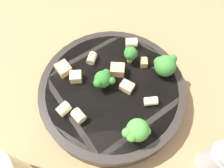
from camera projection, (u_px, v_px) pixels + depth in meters
ground_plane at (112, 97)px, 0.42m from camera, size 2.00×2.00×0.00m
pasta_bowl at (112, 91)px, 0.40m from camera, size 0.26×0.26×0.04m
broccoli_floret_0 at (137, 131)px, 0.32m from camera, size 0.04×0.03×0.04m
broccoli_floret_1 at (165, 65)px, 0.38m from camera, size 0.04×0.04×0.04m
broccoli_floret_2 at (103, 79)px, 0.37m from camera, size 0.03×0.03×0.03m
broccoli_floret_3 at (130, 54)px, 0.39m from camera, size 0.02×0.03×0.04m
rigatoni_0 at (92, 58)px, 0.40m from camera, size 0.02×0.03×0.02m
rigatoni_1 at (64, 109)px, 0.35m from camera, size 0.03×0.03×0.02m
rigatoni_2 at (131, 43)px, 0.42m from camera, size 0.02×0.02×0.02m
rigatoni_3 at (151, 101)px, 0.36m from camera, size 0.02×0.02×0.01m
rigatoni_4 at (79, 116)px, 0.35m from camera, size 0.03×0.03×0.02m
chicken_chunk_0 at (144, 62)px, 0.40m from camera, size 0.02×0.02×0.01m
chicken_chunk_1 at (76, 77)px, 0.38m from camera, size 0.02×0.02×0.02m
chicken_chunk_2 at (127, 87)px, 0.38m from camera, size 0.03×0.03×0.01m
chicken_chunk_3 at (117, 70)px, 0.39m from camera, size 0.03×0.03×0.02m
chicken_chunk_4 at (64, 69)px, 0.39m from camera, size 0.03×0.03×0.01m
pepper_shaker at (220, 158)px, 0.31m from camera, size 0.04×0.04×0.10m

